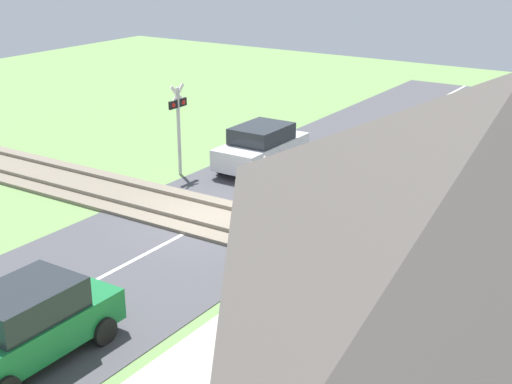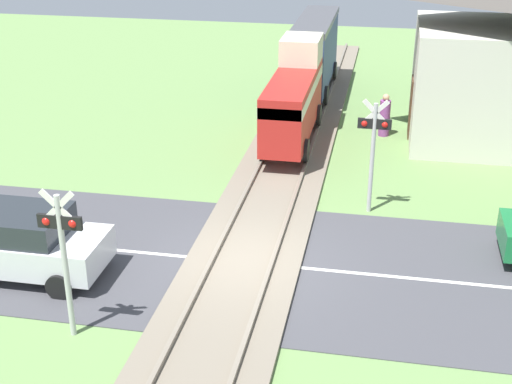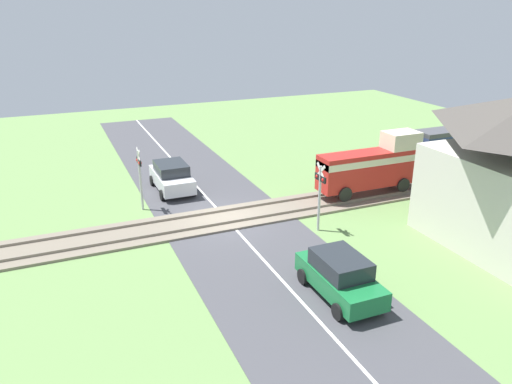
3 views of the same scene
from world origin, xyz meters
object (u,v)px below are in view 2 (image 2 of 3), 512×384
car_near_crossing (22,242)px  crossing_signal_east_approach (373,141)px  crossing_signal_west_approach (63,245)px  train (306,70)px  pedestrian_by_station (385,117)px

car_near_crossing → crossing_signal_east_approach: 9.35m
car_near_crossing → crossing_signal_west_approach: (2.13, -2.08, 1.24)m
train → crossing_signal_east_approach: train is taller
car_near_crossing → crossing_signal_east_approach: bearing=32.4°
train → pedestrian_by_station: size_ratio=8.04×
crossing_signal_east_approach → car_near_crossing: bearing=-147.6°
train → pedestrian_by_station: 3.68m
train → pedestrian_by_station: bearing=-28.1°
crossing_signal_west_approach → pedestrian_by_station: crossing_signal_west_approach is taller
crossing_signal_west_approach → train: bearing=79.4°
crossing_signal_east_approach → pedestrian_by_station: crossing_signal_east_approach is taller
train → crossing_signal_west_approach: size_ratio=3.82×
crossing_signal_west_approach → pedestrian_by_station: 14.84m
pedestrian_by_station → train: bearing=151.9°
train → crossing_signal_east_approach: size_ratio=3.82×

